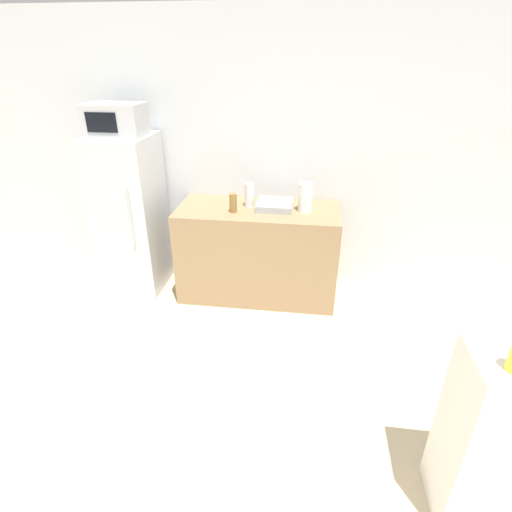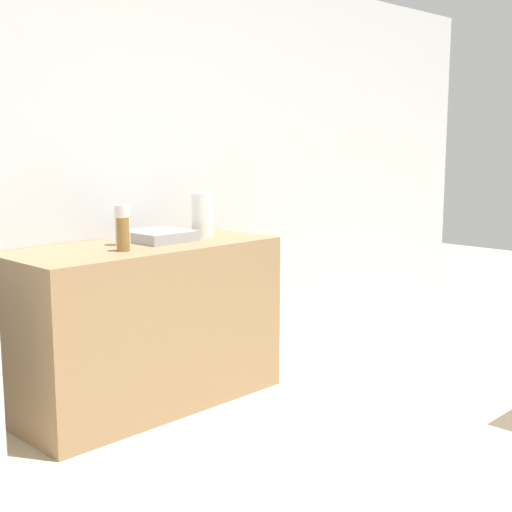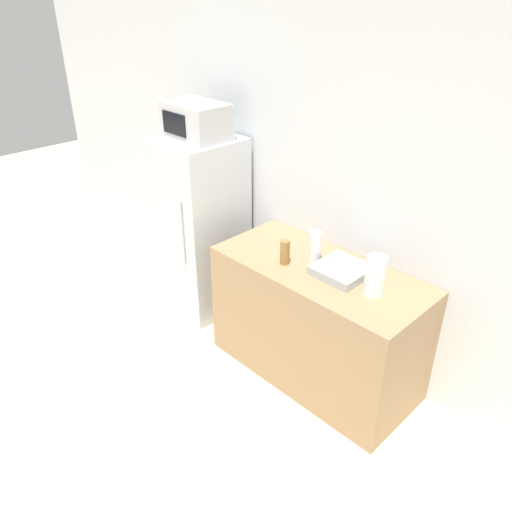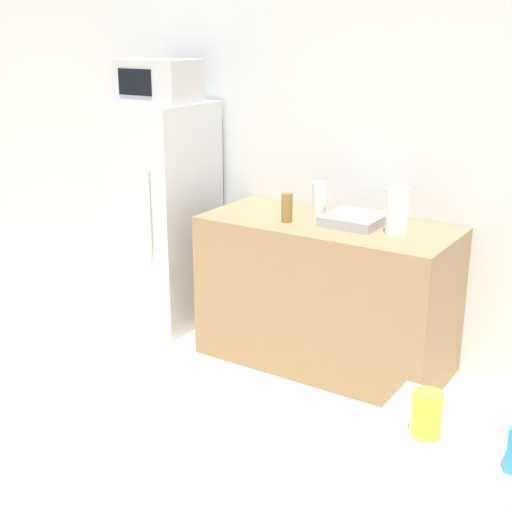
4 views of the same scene
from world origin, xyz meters
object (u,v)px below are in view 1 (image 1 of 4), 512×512
(microwave, at_px, (116,120))
(refrigerator, at_px, (131,216))
(bottle_short, at_px, (233,203))
(bottle_tall, at_px, (249,195))
(paper_towel_roll, at_px, (305,198))

(microwave, bearing_deg, refrigerator, 69.67)
(refrigerator, distance_m, bottle_short, 1.10)
(bottle_tall, xyz_separation_m, bottle_short, (-0.12, -0.17, -0.02))
(microwave, distance_m, bottle_short, 1.27)
(refrigerator, relative_size, microwave, 3.09)
(bottle_short, bearing_deg, paper_towel_roll, 9.90)
(microwave, xyz_separation_m, bottle_short, (1.07, -0.13, -0.68))
(microwave, relative_size, bottle_tall, 2.25)
(paper_towel_roll, bearing_deg, bottle_short, -170.10)
(bottle_short, height_order, paper_towel_roll, paper_towel_roll)
(refrigerator, distance_m, bottle_tall, 1.21)
(refrigerator, bearing_deg, microwave, -110.33)
(microwave, relative_size, bottle_short, 2.83)
(refrigerator, height_order, bottle_tall, refrigerator)
(paper_towel_roll, bearing_deg, refrigerator, 179.50)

